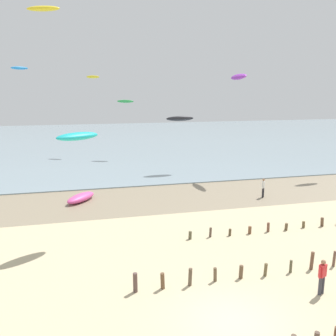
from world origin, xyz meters
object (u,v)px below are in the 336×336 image
(kite_aloft_1, at_px, (125,101))
(kite_aloft_6, at_px, (19,68))
(person_by_waterline, at_px, (322,276))
(kite_aloft_4, at_px, (43,9))
(kite_aloft_0, at_px, (180,119))
(kite_aloft_8, at_px, (239,77))
(kite_aloft_9, at_px, (93,77))
(grounded_kite, at_px, (81,198))
(person_mid_beach, at_px, (263,187))
(kite_aloft_11, at_px, (78,136))

(kite_aloft_1, distance_m, kite_aloft_6, 15.56)
(person_by_waterline, bearing_deg, kite_aloft_4, 117.33)
(kite_aloft_6, bearing_deg, kite_aloft_4, -111.52)
(person_by_waterline, height_order, kite_aloft_0, kite_aloft_0)
(kite_aloft_8, distance_m, kite_aloft_9, 23.42)
(kite_aloft_8, xyz_separation_m, kite_aloft_9, (-14.11, 18.68, 0.48))
(kite_aloft_8, bearing_deg, kite_aloft_4, -95.64)
(grounded_kite, distance_m, kite_aloft_9, 26.93)
(kite_aloft_9, bearing_deg, kite_aloft_8, 159.25)
(grounded_kite, height_order, kite_aloft_1, kite_aloft_1)
(kite_aloft_8, bearing_deg, kite_aloft_6, -130.02)
(person_mid_beach, bearing_deg, kite_aloft_8, 82.49)
(kite_aloft_0, xyz_separation_m, kite_aloft_11, (-11.49, -17.91, 0.43))
(kite_aloft_4, distance_m, kite_aloft_8, 20.31)
(person_by_waterline, xyz_separation_m, kite_aloft_1, (-3.84, 38.15, 6.88))
(grounded_kite, xyz_separation_m, kite_aloft_0, (11.43, 9.51, 5.81))
(kite_aloft_8, relative_size, kite_aloft_9, 1.55)
(kite_aloft_4, distance_m, kite_aloft_9, 18.69)
(kite_aloft_6, xyz_separation_m, kite_aloft_11, (7.22, -33.83, -5.73))
(grounded_kite, bearing_deg, kite_aloft_0, 168.14)
(person_by_waterline, relative_size, grounded_kite, 0.52)
(kite_aloft_6, distance_m, kite_aloft_8, 31.07)
(kite_aloft_0, xyz_separation_m, kite_aloft_1, (-4.73, 10.79, 1.65))
(kite_aloft_9, bearing_deg, kite_aloft_11, 117.47)
(person_by_waterline, distance_m, kite_aloft_11, 15.29)
(kite_aloft_11, bearing_deg, kite_aloft_0, 23.07)
(grounded_kite, relative_size, kite_aloft_11, 1.13)
(kite_aloft_6, relative_size, kite_aloft_9, 1.23)
(kite_aloft_8, bearing_deg, person_by_waterline, -15.57)
(kite_aloft_0, height_order, kite_aloft_6, kite_aloft_6)
(kite_aloft_8, bearing_deg, kite_aloft_0, -125.40)
(kite_aloft_4, relative_size, kite_aloft_6, 1.25)
(person_by_waterline, xyz_separation_m, kite_aloft_0, (0.88, 27.35, 5.22))
(grounded_kite, distance_m, kite_aloft_8, 20.55)
(kite_aloft_0, xyz_separation_m, kite_aloft_9, (-8.77, 15.00, 5.02))
(kite_aloft_4, relative_size, kite_aloft_9, 1.53)
(kite_aloft_0, relative_size, kite_aloft_11, 1.10)
(person_by_waterline, distance_m, grounded_kite, 20.73)
(kite_aloft_1, bearing_deg, kite_aloft_9, 157.35)
(person_mid_beach, xyz_separation_m, kite_aloft_6, (-22.93, 28.10, 11.38))
(kite_aloft_6, xyz_separation_m, kite_aloft_8, (24.04, -19.60, -1.63))
(kite_aloft_1, height_order, kite_aloft_4, kite_aloft_4)
(grounded_kite, bearing_deg, kite_aloft_1, -159.89)
(grounded_kite, relative_size, kite_aloft_9, 1.59)
(person_by_waterline, xyz_separation_m, kite_aloft_11, (-10.60, 9.45, 5.66))
(kite_aloft_8, bearing_deg, kite_aloft_9, -143.76)
(kite_aloft_8, bearing_deg, grounded_kite, -71.66)
(person_by_waterline, bearing_deg, kite_aloft_11, 138.29)
(kite_aloft_6, distance_m, kite_aloft_11, 35.06)
(kite_aloft_11, bearing_deg, kite_aloft_8, 5.96)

